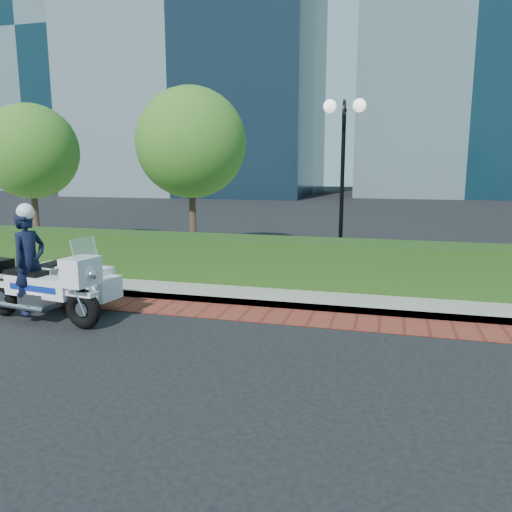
% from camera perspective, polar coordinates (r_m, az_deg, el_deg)
% --- Properties ---
extents(ground, '(120.00, 120.00, 0.00)m').
position_cam_1_polar(ground, '(8.13, -1.36, -9.80)').
color(ground, black).
rests_on(ground, ground).
extents(brick_strip, '(60.00, 1.00, 0.01)m').
position_cam_1_polar(brick_strip, '(9.50, 1.20, -6.76)').
color(brick_strip, maroon).
rests_on(brick_strip, ground).
extents(sidewalk, '(60.00, 8.00, 0.15)m').
position_cam_1_polar(sidewalk, '(13.77, 5.69, -1.12)').
color(sidewalk, gray).
rests_on(sidewalk, ground).
extents(hedge_main, '(18.00, 1.20, 1.00)m').
position_cam_1_polar(hedge_main, '(11.34, 3.76, -0.61)').
color(hedge_main, black).
rests_on(hedge_main, sidewalk).
extents(lamppost, '(1.02, 0.70, 4.21)m').
position_cam_1_polar(lamppost, '(12.57, 9.90, 10.92)').
color(lamppost, black).
rests_on(lamppost, sidewalk).
extents(tree_a, '(3.00, 3.00, 4.58)m').
position_cam_1_polar(tree_a, '(17.77, -24.35, 10.82)').
color(tree_a, '#332319').
rests_on(tree_a, sidewalk).
extents(tree_b, '(3.20, 3.20, 4.89)m').
position_cam_1_polar(tree_b, '(14.95, -7.43, 12.70)').
color(tree_b, '#332319').
rests_on(tree_b, sidewalk).
extents(tower_far_left, '(16.00, 14.00, 34.00)m').
position_cam_1_polar(tower_far_left, '(67.09, -21.71, 21.88)').
color(tower_far_left, black).
rests_on(tower_far_left, ground).
extents(police_motorcycle, '(2.64, 2.05, 2.14)m').
position_cam_1_polar(police_motorcycle, '(10.06, -22.33, -2.30)').
color(police_motorcycle, black).
rests_on(police_motorcycle, ground).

